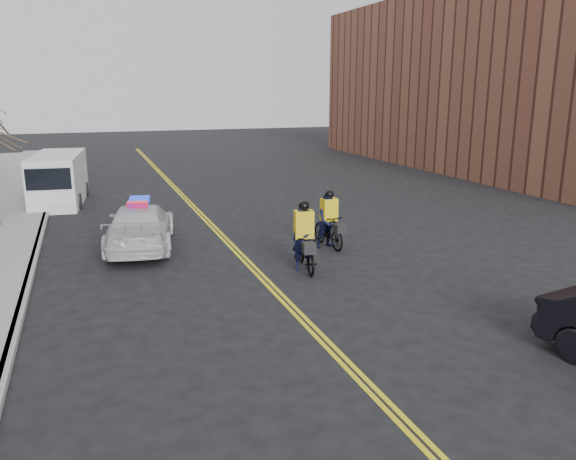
{
  "coord_description": "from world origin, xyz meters",
  "views": [
    {
      "loc": [
        -4.31,
        -12.61,
        5.02
      ],
      "look_at": [
        0.74,
        1.34,
        1.3
      ],
      "focal_mm": 35.0,
      "sensor_mm": 36.0,
      "label": 1
    }
  ],
  "objects_px": {
    "police_cruiser": "(140,226)",
    "cyclist_near": "(304,246)",
    "cargo_van": "(58,180)",
    "cyclist_far": "(329,225)"
  },
  "relations": [
    {
      "from": "cyclist_near",
      "to": "cyclist_far",
      "type": "relative_size",
      "value": 1.12
    },
    {
      "from": "cargo_van",
      "to": "cyclist_near",
      "type": "relative_size",
      "value": 2.56
    },
    {
      "from": "cyclist_far",
      "to": "police_cruiser",
      "type": "bearing_deg",
      "value": 155.54
    },
    {
      "from": "police_cruiser",
      "to": "cyclist_far",
      "type": "distance_m",
      "value": 6.12
    },
    {
      "from": "cargo_van",
      "to": "cyclist_far",
      "type": "relative_size",
      "value": 2.86
    },
    {
      "from": "police_cruiser",
      "to": "cyclist_far",
      "type": "relative_size",
      "value": 2.73
    },
    {
      "from": "police_cruiser",
      "to": "cyclist_near",
      "type": "distance_m",
      "value": 5.72
    },
    {
      "from": "cargo_van",
      "to": "cyclist_near",
      "type": "height_order",
      "value": "cargo_van"
    },
    {
      "from": "police_cruiser",
      "to": "cyclist_near",
      "type": "height_order",
      "value": "cyclist_near"
    },
    {
      "from": "police_cruiser",
      "to": "cyclist_near",
      "type": "relative_size",
      "value": 2.44
    }
  ]
}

